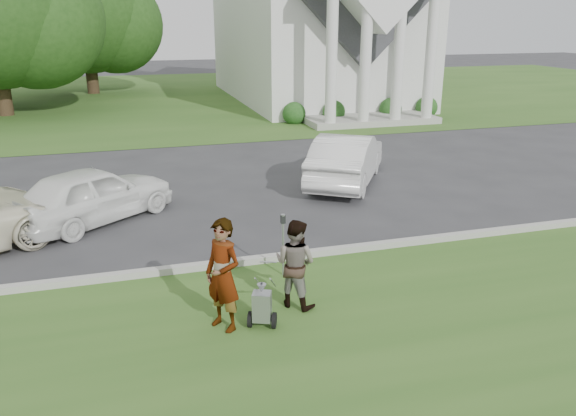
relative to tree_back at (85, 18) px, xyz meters
name	(u,v)px	position (x,y,z in m)	size (l,w,h in m)	color
ground	(259,275)	(4.01, -29.99, -4.73)	(120.00, 120.00, 0.00)	#333335
grass_strip	(307,361)	(4.01, -32.99, -4.72)	(80.00, 7.00, 0.01)	#325A1F
church_lawn	(159,97)	(4.01, -2.99, -4.72)	(80.00, 30.00, 0.01)	#325A1F
curb	(252,261)	(4.01, -29.44, -4.65)	(80.00, 0.18, 0.15)	#9E9E93
tree_back	(85,18)	(0.00, 0.00, 0.00)	(9.61, 7.60, 8.89)	#332316
striping_cart	(262,307)	(3.62, -31.87, -4.37)	(0.68, 0.96, 0.83)	black
person_left	(223,276)	(3.04, -31.73, -3.81)	(0.67, 0.44, 1.84)	#999999
person_right	(295,264)	(4.34, -31.33, -3.95)	(0.76, 0.59, 1.56)	#999999
parking_meter_near	(283,238)	(4.47, -30.13, -3.93)	(0.09, 0.08, 1.26)	#999CA1
car_b	(93,194)	(0.88, -25.91, -4.03)	(1.64, 4.07, 1.39)	white
car_d	(346,159)	(8.04, -24.45, -3.98)	(1.59, 4.55, 1.50)	silver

